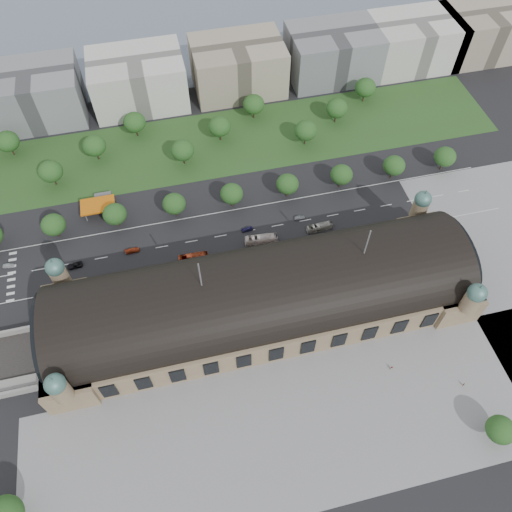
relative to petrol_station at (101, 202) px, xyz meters
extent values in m
plane|color=black|center=(53.91, -65.28, -2.95)|extent=(900.00, 900.00, 0.00)
cube|color=#937D5B|center=(53.91, -65.28, 3.05)|extent=(150.00, 40.00, 12.00)
cube|color=#937D5B|center=(-13.09, -65.28, 3.05)|extent=(16.00, 43.00, 12.00)
cube|color=#937D5B|center=(120.91, -65.28, 3.05)|extent=(16.00, 43.00, 12.00)
cylinder|color=black|center=(53.91, -65.28, 9.05)|extent=(144.00, 37.60, 37.60)
cylinder|color=black|center=(-19.09, -65.28, 11.05)|extent=(1.20, 32.00, 32.00)
cylinder|color=black|center=(126.91, -65.28, 11.05)|extent=(1.20, 32.00, 32.00)
cylinder|color=#937D5B|center=(-13.09, -44.28, 13.05)|extent=(6.00, 6.00, 8.00)
sphere|color=#49766C|center=(-13.09, -44.28, 18.55)|extent=(6.40, 6.40, 6.40)
cone|color=#49766C|center=(-13.09, -44.28, 22.55)|extent=(1.00, 1.00, 2.50)
cylinder|color=#937D5B|center=(120.91, -44.28, 13.05)|extent=(6.00, 6.00, 8.00)
sphere|color=#49766C|center=(120.91, -44.28, 18.55)|extent=(6.40, 6.40, 6.40)
cone|color=#49766C|center=(120.91, -44.28, 22.55)|extent=(1.00, 1.00, 2.50)
cylinder|color=#937D5B|center=(-13.09, -86.28, 13.05)|extent=(6.00, 6.00, 8.00)
sphere|color=#49766C|center=(-13.09, -86.28, 18.55)|extent=(6.40, 6.40, 6.40)
cone|color=#49766C|center=(-13.09, -86.28, 22.55)|extent=(1.00, 1.00, 2.50)
cylinder|color=#937D5B|center=(120.91, -86.28, 13.05)|extent=(6.00, 6.00, 8.00)
sphere|color=#49766C|center=(120.91, -86.28, 18.55)|extent=(6.40, 6.40, 6.40)
cone|color=#49766C|center=(120.91, -86.28, 22.55)|extent=(1.00, 1.00, 2.50)
cylinder|color=#59595B|center=(33.91, -65.28, 28.55)|extent=(0.50, 0.50, 12.00)
cylinder|color=#59595B|center=(88.91, -65.28, 28.55)|extent=(0.50, 0.50, 12.00)
cube|color=gray|center=(63.91, -109.28, -2.95)|extent=(190.00, 48.00, 0.12)
cube|color=black|center=(33.91, -27.28, -2.95)|extent=(260.00, 26.00, 0.10)
cube|color=#2C5120|center=(38.91, 27.72, -2.95)|extent=(300.00, 45.00, 0.10)
cube|color=#CE630C|center=(-1.09, -3.28, 1.75)|extent=(14.00, 9.00, 0.70)
cube|color=#59595B|center=(0.91, 2.72, -1.35)|extent=(7.00, 5.00, 3.20)
cylinder|color=#59595B|center=(-6.59, -0.08, -0.75)|extent=(0.50, 0.50, 4.40)
cylinder|color=#59595B|center=(4.41, -0.08, -0.75)|extent=(0.50, 0.50, 4.40)
cylinder|color=#59595B|center=(-6.59, -6.48, -0.75)|extent=(0.50, 0.50, 4.40)
cylinder|color=#59595B|center=(4.41, -6.48, -0.75)|extent=(0.50, 0.50, 4.40)
cube|color=gray|center=(-26.09, 67.72, 9.05)|extent=(45.00, 32.00, 24.00)
cube|color=silver|center=(23.91, 67.72, 9.05)|extent=(45.00, 32.00, 24.00)
cube|color=tan|center=(73.91, 67.72, 9.05)|extent=(45.00, 32.00, 24.00)
cube|color=gray|center=(123.91, 67.72, 9.05)|extent=(45.00, 32.00, 24.00)
cube|color=silver|center=(168.91, 67.72, 9.05)|extent=(45.00, 32.00, 24.00)
cube|color=tan|center=(208.91, 67.72, 9.05)|extent=(45.00, 32.00, 24.00)
cylinder|color=#2D2116|center=(-18.09, -12.28, -0.79)|extent=(0.70, 0.70, 4.32)
ellipsoid|color=#1F4619|center=(-18.09, -12.28, 4.49)|extent=(9.60, 9.60, 8.16)
cylinder|color=#2D2116|center=(5.91, -12.28, -0.79)|extent=(0.70, 0.70, 4.32)
ellipsoid|color=#1F4619|center=(5.91, -12.28, 4.49)|extent=(9.60, 9.60, 8.16)
cylinder|color=#2D2116|center=(29.91, -12.28, -0.79)|extent=(0.70, 0.70, 4.32)
ellipsoid|color=#1F4619|center=(29.91, -12.28, 4.49)|extent=(9.60, 9.60, 8.16)
cylinder|color=#2D2116|center=(53.91, -12.28, -0.79)|extent=(0.70, 0.70, 4.32)
ellipsoid|color=#1F4619|center=(53.91, -12.28, 4.49)|extent=(9.60, 9.60, 8.16)
cylinder|color=#2D2116|center=(77.91, -12.28, -0.79)|extent=(0.70, 0.70, 4.32)
ellipsoid|color=#1F4619|center=(77.91, -12.28, 4.49)|extent=(9.60, 9.60, 8.16)
cylinder|color=#2D2116|center=(101.91, -12.28, -0.79)|extent=(0.70, 0.70, 4.32)
ellipsoid|color=#1F4619|center=(101.91, -12.28, 4.49)|extent=(9.60, 9.60, 8.16)
cylinder|color=#2D2116|center=(125.91, -12.28, -0.79)|extent=(0.70, 0.70, 4.32)
ellipsoid|color=#1F4619|center=(125.91, -12.28, 4.49)|extent=(9.60, 9.60, 8.16)
cylinder|color=#2D2116|center=(149.91, -12.28, -0.79)|extent=(0.70, 0.70, 4.32)
ellipsoid|color=#1F4619|center=(149.91, -12.28, 4.49)|extent=(9.60, 9.60, 8.16)
cylinder|color=#2D2116|center=(-38.09, 41.72, -0.61)|extent=(0.70, 0.70, 4.68)
ellipsoid|color=#1F4619|center=(-38.09, 41.72, 5.11)|extent=(10.40, 10.40, 8.84)
cylinder|color=#2D2116|center=(-19.09, 17.72, -0.61)|extent=(0.70, 0.70, 4.68)
ellipsoid|color=#1F4619|center=(-19.09, 17.72, 5.11)|extent=(10.40, 10.40, 8.84)
cylinder|color=#2D2116|center=(-0.09, 29.72, -0.61)|extent=(0.70, 0.70, 4.68)
ellipsoid|color=#1F4619|center=(-0.09, 29.72, 5.11)|extent=(10.40, 10.40, 8.84)
cylinder|color=#2D2116|center=(18.91, 41.72, -0.61)|extent=(0.70, 0.70, 4.68)
ellipsoid|color=#1F4619|center=(18.91, 41.72, 5.11)|extent=(10.40, 10.40, 8.84)
cylinder|color=#2D2116|center=(37.91, 17.72, -0.61)|extent=(0.70, 0.70, 4.68)
ellipsoid|color=#1F4619|center=(37.91, 17.72, 5.11)|extent=(10.40, 10.40, 8.84)
cylinder|color=#2D2116|center=(56.91, 29.72, -0.61)|extent=(0.70, 0.70, 4.68)
ellipsoid|color=#1F4619|center=(56.91, 29.72, 5.11)|extent=(10.40, 10.40, 8.84)
cylinder|color=#2D2116|center=(75.91, 41.72, -0.61)|extent=(0.70, 0.70, 4.68)
ellipsoid|color=#1F4619|center=(75.91, 41.72, 5.11)|extent=(10.40, 10.40, 8.84)
cylinder|color=#2D2116|center=(94.91, 17.72, -0.61)|extent=(0.70, 0.70, 4.68)
ellipsoid|color=#1F4619|center=(94.91, 17.72, 5.11)|extent=(10.40, 10.40, 8.84)
cylinder|color=#2D2116|center=(113.91, 29.72, -0.61)|extent=(0.70, 0.70, 4.68)
ellipsoid|color=#1F4619|center=(113.91, 29.72, 5.11)|extent=(10.40, 10.40, 8.84)
cylinder|color=#2D2116|center=(132.91, 41.72, -0.61)|extent=(0.70, 0.70, 4.68)
ellipsoid|color=#1F4619|center=(132.91, 41.72, 5.11)|extent=(10.40, 10.40, 8.84)
cylinder|color=#2D2116|center=(113.91, -125.28, -0.97)|extent=(0.70, 0.70, 3.96)
ellipsoid|color=#1F4619|center=(113.91, -125.28, 3.87)|extent=(9.00, 9.00, 7.65)
imported|color=gray|center=(-37.29, -23.16, -2.28)|extent=(4.23, 1.90, 1.35)
imported|color=black|center=(-12.16, -29.03, -2.12)|extent=(6.14, 3.23, 1.65)
imported|color=maroon|center=(10.33, -26.93, -2.13)|extent=(5.78, 2.65, 1.64)
imported|color=#1B1742|center=(57.11, -26.84, -2.15)|extent=(4.82, 2.20, 1.60)
imported|color=#505357|center=(79.77, -25.93, -2.25)|extent=(4.34, 1.72, 1.41)
imported|color=silver|center=(124.00, -37.59, -2.31)|extent=(4.74, 2.50, 1.27)
imported|color=black|center=(-26.09, -44.28, -2.23)|extent=(4.45, 3.67, 1.43)
imported|color=maroon|center=(6.10, -40.28, -2.14)|extent=(6.31, 5.49, 1.62)
imported|color=#181741|center=(-13.37, -43.21, -2.17)|extent=(5.74, 4.34, 1.55)
imported|color=slate|center=(0.96, -40.28, -2.14)|extent=(5.06, 4.17, 1.63)
imported|color=silver|center=(4.53, -40.28, -2.27)|extent=(4.19, 3.64, 1.37)
imported|color=#989AA0|center=(25.96, -40.28, -2.26)|extent=(5.49, 4.18, 1.39)
imported|color=black|center=(35.91, -40.28, -2.30)|extent=(4.79, 3.90, 1.30)
imported|color=#B53D1D|center=(33.36, -36.57, -1.31)|extent=(11.87, 3.16, 3.28)
imported|color=white|center=(61.41, -34.14, -1.09)|extent=(13.59, 4.25, 3.73)
imported|color=beige|center=(86.18, -33.28, -1.41)|extent=(11.22, 3.30, 3.09)
imported|color=gray|center=(91.43, -97.11, -1.97)|extent=(0.98, 0.59, 1.96)
imported|color=gray|center=(112.60, -108.00, -2.08)|extent=(0.75, 0.72, 1.74)
camera|label=1|loc=(31.25, -152.04, 157.45)|focal=35.00mm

